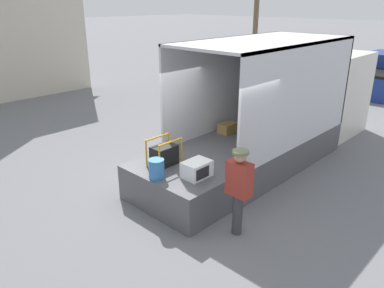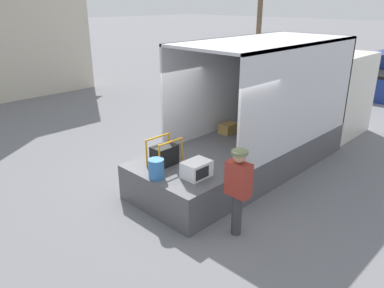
{
  "view_description": "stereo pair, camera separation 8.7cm",
  "coord_description": "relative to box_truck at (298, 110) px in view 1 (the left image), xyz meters",
  "views": [
    {
      "loc": [
        -5.28,
        -4.95,
        3.96
      ],
      "look_at": [
        -0.34,
        -0.2,
        1.32
      ],
      "focal_mm": 35.0,
      "sensor_mm": 36.0,
      "label": 1
    },
    {
      "loc": [
        -5.22,
        -5.01,
        3.96
      ],
      "look_at": [
        -0.34,
        -0.2,
        1.32
      ],
      "focal_mm": 35.0,
      "sensor_mm": 36.0,
      "label": 2
    }
  ],
  "objects": [
    {
      "name": "microwave",
      "position": [
        -4.77,
        -0.5,
        -0.11
      ],
      "size": [
        0.54,
        0.41,
        0.32
      ],
      "color": "white",
      "rests_on": "tailgate_deck"
    },
    {
      "name": "orange_bucket",
      "position": [
        -5.34,
        0.02,
        -0.08
      ],
      "size": [
        0.3,
        0.3,
        0.38
      ],
      "color": "#3370B2",
      "rests_on": "tailgate_deck"
    },
    {
      "name": "tailgate_deck",
      "position": [
        -4.9,
        -0.0,
        -0.65
      ],
      "size": [
        1.28,
        2.08,
        0.77
      ],
      "primitive_type": "cube",
      "color": "#4C4C51",
      "rests_on": "ground"
    },
    {
      "name": "ground_plane",
      "position": [
        -4.26,
        -0.0,
        -1.04
      ],
      "size": [
        160.0,
        160.0,
        0.0
      ],
      "primitive_type": "plane",
      "color": "slate"
    },
    {
      "name": "pickup_truck_blue",
      "position": [
        9.0,
        0.61,
        -0.34
      ],
      "size": [
        4.99,
        1.98,
        1.69
      ],
      "color": "navy",
      "rests_on": "ground"
    },
    {
      "name": "worker_person",
      "position": [
        -4.81,
        -1.54,
        -0.05
      ],
      "size": [
        0.29,
        0.44,
        1.61
      ],
      "color": "#38383D",
      "rests_on": "ground"
    },
    {
      "name": "box_truck",
      "position": [
        0.0,
        0.0,
        0.0
      ],
      "size": [
        7.03,
        2.19,
        3.11
      ],
      "color": "silver",
      "rests_on": "ground"
    },
    {
      "name": "portable_generator",
      "position": [
        -4.8,
        0.38,
        -0.05
      ],
      "size": [
        0.65,
        0.44,
        0.57
      ],
      "color": "black",
      "rests_on": "tailgate_deck"
    }
  ]
}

